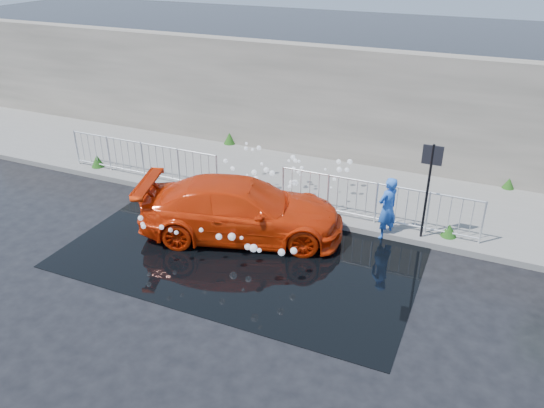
# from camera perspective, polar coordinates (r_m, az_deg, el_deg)

# --- Properties ---
(ground) EXTENTS (90.00, 90.00, 0.00)m
(ground) POSITION_cam_1_polar(r_m,az_deg,el_deg) (11.97, -7.35, -6.87)
(ground) COLOR black
(ground) RESTS_ON ground
(pavement) EXTENTS (30.00, 4.00, 0.15)m
(pavement) POSITION_cam_1_polar(r_m,az_deg,el_deg) (15.85, 1.83, 2.55)
(pavement) COLOR slate
(pavement) RESTS_ON ground
(curb) EXTENTS (30.00, 0.25, 0.16)m
(curb) POSITION_cam_1_polar(r_m,az_deg,el_deg) (14.20, -1.23, -0.47)
(curb) COLOR slate
(curb) RESTS_ON ground
(retaining_wall) EXTENTS (30.00, 0.60, 3.50)m
(retaining_wall) POSITION_cam_1_polar(r_m,az_deg,el_deg) (17.16, 4.75, 10.90)
(retaining_wall) COLOR #656055
(retaining_wall) RESTS_ON pavement
(puddle) EXTENTS (8.00, 5.00, 0.01)m
(puddle) POSITION_cam_1_polar(r_m,az_deg,el_deg) (12.48, -3.03, -5.07)
(puddle) COLOR black
(puddle) RESTS_ON ground
(sign_post) EXTENTS (0.45, 0.06, 2.50)m
(sign_post) POSITION_cam_1_polar(r_m,az_deg,el_deg) (12.55, 16.57, 2.83)
(sign_post) COLOR black
(sign_post) RESTS_ON ground
(railing_left) EXTENTS (5.05, 0.05, 1.10)m
(railing_left) POSITION_cam_1_polar(r_m,az_deg,el_deg) (16.14, -13.74, 4.78)
(railing_left) COLOR silver
(railing_left) RESTS_ON pavement
(railing_right) EXTENTS (5.05, 0.05, 1.10)m
(railing_right) POSITION_cam_1_polar(r_m,az_deg,el_deg) (13.35, 11.14, 0.26)
(railing_right) COLOR silver
(railing_right) RESTS_ON pavement
(weeds) EXTENTS (12.17, 3.93, 0.40)m
(weeds) POSITION_cam_1_polar(r_m,az_deg,el_deg) (15.51, -0.24, 3.02)
(weeds) COLOR #134312
(weeds) RESTS_ON pavement
(water_spray) EXTENTS (3.68, 5.57, 1.10)m
(water_spray) POSITION_cam_1_polar(r_m,az_deg,el_deg) (13.69, -0.75, 1.43)
(water_spray) COLOR white
(water_spray) RESTS_ON ground
(red_car) EXTENTS (5.27, 3.40, 1.42)m
(red_car) POSITION_cam_1_polar(r_m,az_deg,el_deg) (12.80, -3.28, -0.58)
(red_car) COLOR red
(red_car) RESTS_ON ground
(person) EXTENTS (0.63, 0.69, 1.58)m
(person) POSITION_cam_1_polar(r_m,az_deg,el_deg) (12.96, 12.30, -0.44)
(person) COLOR blue
(person) RESTS_ON ground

